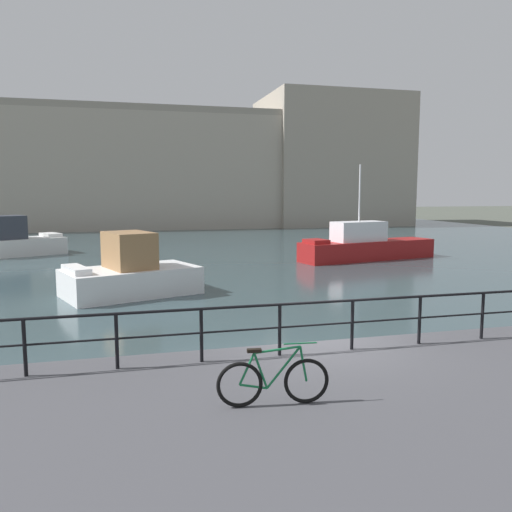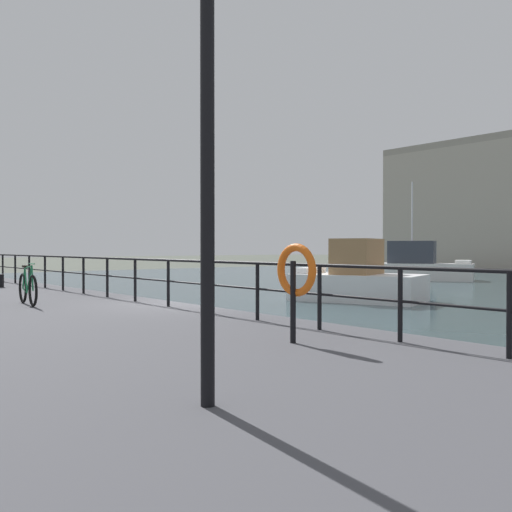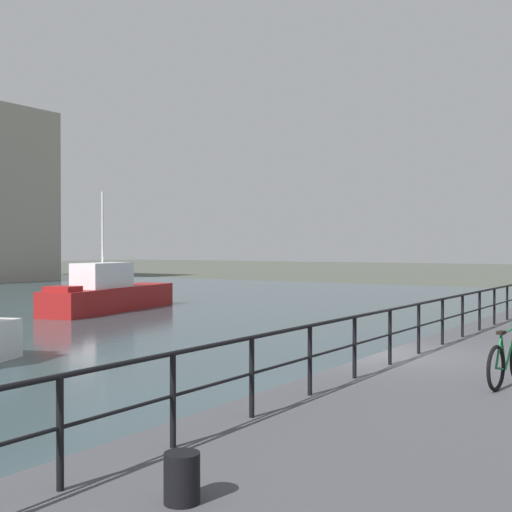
{
  "view_description": "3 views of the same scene",
  "coord_description": "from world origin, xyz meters",
  "views": [
    {
      "loc": [
        -4.16,
        -10.44,
        4.16
      ],
      "look_at": [
        -0.38,
        4.12,
        2.29
      ],
      "focal_mm": 36.22,
      "sensor_mm": 36.0,
      "label": 1
    },
    {
      "loc": [
        11.82,
        -7.51,
        2.2
      ],
      "look_at": [
        0.07,
        2.12,
        1.98
      ],
      "focal_mm": 40.64,
      "sensor_mm": 36.0,
      "label": 2
    },
    {
      "loc": [
        -13.24,
        -5.61,
        3.09
      ],
      "look_at": [
        -0.11,
        2.98,
        2.9
      ],
      "focal_mm": 47.17,
      "sensor_mm": 36.0,
      "label": 3
    }
  ],
  "objects": [
    {
      "name": "ground_plane",
      "position": [
        0.0,
        0.0,
        0.0
      ],
      "size": [
        240.0,
        240.0,
        0.0
      ],
      "primitive_type": "plane",
      "color": "#4C5147"
    },
    {
      "name": "moored_small_launch",
      "position": [
        -11.83,
        25.59,
        0.94
      ],
      "size": [
        8.25,
        5.99,
        6.64
      ],
      "rotation": [
        0.0,
        0.0,
        0.48
      ],
      "color": "white",
      "rests_on": "water_basin"
    },
    {
      "name": "quay_railing",
      "position": [
        -1.94,
        -0.75,
        1.6
      ],
      "size": [
        23.9,
        0.07,
        1.08
      ],
      "color": "black",
      "rests_on": "quay_promenade"
    },
    {
      "name": "parked_bicycle",
      "position": [
        -1.97,
        -3.09,
        1.25
      ],
      "size": [
        1.77,
        0.24,
        0.98
      ],
      "rotation": [
        0.0,
        0.0,
        -0.1
      ],
      "color": "black",
      "rests_on": "quay_promenade"
    },
    {
      "name": "life_ring_stand",
      "position": [
        5.9,
        -1.93,
        1.84
      ],
      "size": [
        0.75,
        0.15,
        1.4
      ],
      "color": "black",
      "rests_on": "quay_promenade"
    },
    {
      "name": "moored_red_daysailer",
      "position": [
        -3.91,
        10.76,
        0.87
      ],
      "size": [
        5.82,
        4.47,
        2.55
      ],
      "rotation": [
        0.0,
        0.0,
        3.5
      ],
      "color": "white",
      "rests_on": "water_basin"
    },
    {
      "name": "quay_lamp_post",
      "position": [
        7.8,
        -4.74,
        3.55
      ],
      "size": [
        0.32,
        0.32,
        4.14
      ],
      "color": "black",
      "rests_on": "quay_promenade"
    }
  ]
}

